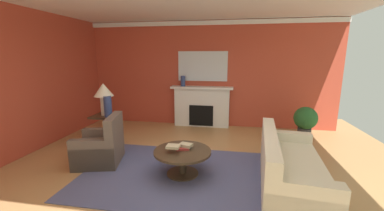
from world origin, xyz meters
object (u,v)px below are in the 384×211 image
fireplace (202,108)px  armchair_near_window (101,148)px  vase_mantel_left (183,81)px  vase_on_side_table (108,106)px  side_table (106,127)px  sofa (288,169)px  potted_plant (305,120)px  coffee_table (182,157)px  table_lamp (104,93)px  mantel_mirror (203,66)px

fireplace → armchair_near_window: fireplace is taller
fireplace → vase_mantel_left: 0.95m
vase_on_side_table → side_table: bearing=141.3°
side_table → vase_on_side_table: size_ratio=1.47×
fireplace → sofa: bearing=-59.8°
vase_mantel_left → vase_on_side_table: (-1.33, -1.90, -0.40)m
armchair_near_window → potted_plant: bearing=26.2°
vase_mantel_left → potted_plant: (3.24, -0.66, -0.85)m
coffee_table → table_lamp: (-2.10, 1.17, 0.89)m
table_lamp → vase_mantel_left: 2.32m
fireplace → vase_mantel_left: size_ratio=5.93×
coffee_table → vase_mantel_left: bearing=101.8°
potted_plant → fireplace: bearing=165.2°
coffee_table → table_lamp: table_lamp is taller
fireplace → mantel_mirror: bearing=90.0°
fireplace → sofa: (1.80, -3.09, -0.26)m
side_table → sofa: bearing=-18.2°
side_table → vase_mantel_left: (1.48, 1.78, 0.94)m
mantel_mirror → vase_mantel_left: (-0.55, -0.17, -0.42)m
table_lamp → coffee_table: bearing=-29.1°
mantel_mirror → armchair_near_window: bearing=-118.5°
mantel_mirror → vase_on_side_table: bearing=-132.2°
mantel_mirror → side_table: (-2.03, -1.95, -1.36)m
armchair_near_window → vase_on_side_table: size_ratio=2.03×
vase_on_side_table → fireplace: bearing=46.1°
armchair_near_window → vase_mantel_left: size_ratio=3.18×
fireplace → table_lamp: size_ratio=2.40×
side_table → vase_on_side_table: 0.57m
coffee_table → vase_mantel_left: (-0.62, 2.95, 1.00)m
sofa → vase_on_side_table: (-3.68, 1.14, 0.64)m
armchair_near_window → coffee_table: bearing=-6.2°
sofa → table_lamp: 4.14m
side_table → fireplace: bearing=42.1°
table_lamp → vase_mantel_left: vase_mantel_left is taller
armchair_near_window → potted_plant: size_ratio=1.16×
vase_mantel_left → coffee_table: bearing=-78.2°
vase_on_side_table → coffee_table: bearing=-28.3°
mantel_mirror → armchair_near_window: mantel_mirror is taller
fireplace → side_table: bearing=-137.9°
fireplace → side_table: (-2.03, -1.83, -0.16)m
fireplace → side_table: fireplace is taller
side_table → mantel_mirror: bearing=43.9°
coffee_table → side_table: size_ratio=1.43×
side_table → vase_on_side_table: (0.15, -0.12, 0.54)m
mantel_mirror → vase_mantel_left: size_ratio=4.73×
vase_mantel_left → vase_on_side_table: size_ratio=0.64×
side_table → table_lamp: table_lamp is taller
fireplace → table_lamp: (-2.03, -1.83, 0.66)m
armchair_near_window → side_table: armchair_near_window is taller
sofa → coffee_table: sofa is taller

